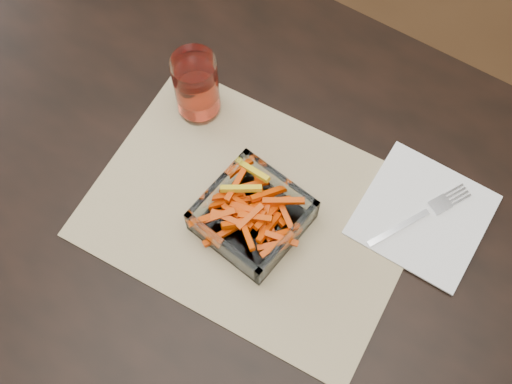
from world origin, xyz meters
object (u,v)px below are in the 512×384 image
dining_table (232,257)px  tumbler (197,88)px  glass_bowl (252,217)px  fork (422,214)px

dining_table → tumbler: bearing=135.3°
glass_bowl → fork: size_ratio=0.94×
glass_bowl → tumbler: bearing=145.2°
glass_bowl → fork: glass_bowl is taller
tumbler → fork: (0.37, 0.02, -0.05)m
glass_bowl → fork: (0.20, 0.14, -0.02)m
dining_table → fork: 0.29m
glass_bowl → tumbler: size_ratio=1.27×
tumbler → fork: size_ratio=0.74×
dining_table → glass_bowl: size_ratio=10.79×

